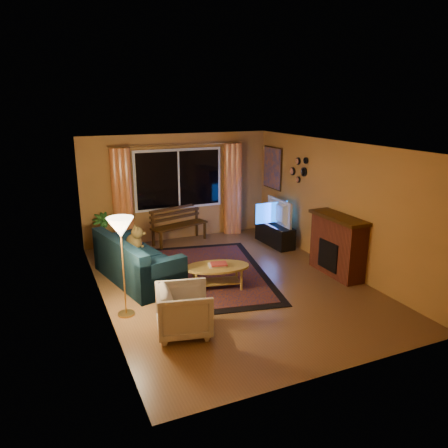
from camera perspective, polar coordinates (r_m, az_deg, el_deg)
name	(u,v)px	position (r m, az deg, el deg)	size (l,w,h in m)	color
floor	(231,284)	(8.08, 0.86, -7.79)	(4.50, 6.00, 0.02)	brown
ceiling	(231,145)	(7.43, 0.94, 10.30)	(4.50, 6.00, 0.02)	white
wall_back	(178,187)	(10.40, -6.01, 4.81)	(4.50, 0.02, 2.50)	#B77D3A
wall_left	(99,232)	(7.06, -16.04, -1.06)	(0.02, 6.00, 2.50)	#B77D3A
wall_right	(336,205)	(8.81, 14.41, 2.37)	(0.02, 6.00, 2.50)	#B77D3A
window	(179,179)	(10.31, -5.93, 5.83)	(2.00, 0.02, 1.30)	black
curtain_rod	(178,145)	(10.16, -5.98, 10.24)	(0.03, 0.03, 3.20)	#BF8C3F
curtain_left	(122,199)	(9.99, -13.16, 3.25)	(0.36, 0.36, 2.24)	orange
curtain_right	(232,189)	(10.79, 1.09, 4.58)	(0.36, 0.36, 2.24)	orange
bench	(180,234)	(10.30, -5.80, -1.29)	(1.38, 0.40, 0.41)	#321B05
potted_plant	(104,233)	(9.94, -15.44, -1.10)	(0.48, 0.48, 0.86)	#235B1E
sofa	(137,259)	(8.21, -11.24, -4.46)	(0.89, 2.08, 0.84)	#0B202F
dog	(134,240)	(8.58, -11.68, -2.01)	(0.30, 0.42, 0.46)	olive
armchair	(184,308)	(6.34, -5.23, -10.88)	(0.75, 0.70, 0.77)	#BEB5AC
floor_lamp	(123,267)	(6.82, -13.03, -5.54)	(0.26, 0.26, 1.58)	#BF8C3F
rug	(209,273)	(8.49, -1.95, -6.43)	(2.13, 3.36, 0.02)	#6D2807
coffee_table	(217,277)	(7.80, -0.91, -6.92)	(1.15, 1.15, 0.42)	#A58639
tv_console	(275,234)	(10.16, 6.65, -1.35)	(0.38, 1.15, 0.48)	black
television	(276,212)	(10.02, 6.75, 1.56)	(1.01, 0.13, 0.58)	black
fireplace	(337,247)	(8.57, 14.60, -2.89)	(0.40, 1.20, 1.10)	maroon
mirror_cluster	(298,168)	(9.72, 9.70, 7.18)	(0.06, 0.60, 0.56)	black
painting	(272,168)	(10.71, 6.34, 7.29)	(0.04, 0.76, 0.96)	#D16615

